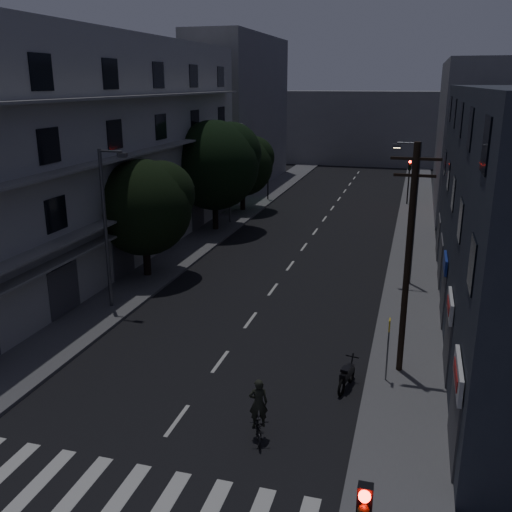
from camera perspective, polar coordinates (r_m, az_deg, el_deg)
The scene contains 21 objects.
ground at distance 40.98m, azimuth 4.96°, elevation 1.10°, with size 160.00×160.00×0.00m, color black.
sidewalk_left at distance 42.93m, azimuth -4.92°, elevation 1.94°, with size 3.00×90.00×0.15m, color #565659.
sidewalk_right at distance 40.30m, azimuth 15.48°, elevation 0.37°, with size 3.00×90.00×0.15m, color #565659.
crosswalk at distance 17.77m, azimuth -13.42°, elevation -22.50°, with size 10.90×3.00×0.01m.
lane_markings at distance 46.93m, azimuth 6.42°, elevation 3.11°, with size 0.15×60.50×0.01m.
building_left at distance 37.37m, azimuth -15.59°, elevation 9.95°, with size 7.00×36.00×14.00m.
building_far_left at distance 64.76m, azimuth -1.59°, elevation 14.17°, with size 6.00×20.00×16.00m, color slate.
building_far_right at distance 56.14m, azimuth 20.97°, elevation 11.12°, with size 6.00×20.00×13.00m, color slate.
building_far_end at distance 84.29m, azimuth 11.06°, elevation 12.48°, with size 24.00×8.00×10.00m, color slate.
tree_near at distance 33.64m, azimuth -11.04°, elevation 5.14°, with size 5.57×5.57×6.87m.
tree_mid at distance 43.96m, azimuth -4.07°, elevation 9.37°, with size 6.80×6.80×8.37m.
tree_far at distance 51.07m, azimuth -1.27°, elevation 9.26°, with size 5.37×5.37×6.64m.
traffic_signal_far_right at distance 55.47m, azimuth 15.07°, elevation 8.04°, with size 0.28×0.37×4.10m.
traffic_signal_far_left at distance 55.83m, azimuth 1.20°, elevation 8.67°, with size 0.28×0.37×4.10m.
street_lamp_left_near at distance 29.05m, azimuth -14.67°, elevation 3.35°, with size 1.51×0.25×8.00m.
street_lamp_right at distance 32.67m, azimuth 15.40°, elevation 4.76°, with size 1.51×0.25×8.00m.
street_lamp_left_far at distance 46.22m, azimuth -2.54°, elevation 8.79°, with size 1.51×0.25×8.00m.
utility_pole at distance 22.22m, azimuth 14.97°, elevation -0.10°, with size 1.80×0.24×9.00m.
bus_stop_sign at distance 22.33m, azimuth 13.11°, elevation -8.06°, with size 0.06×0.35×2.52m.
motorcycle at distance 22.38m, azimuth 9.05°, elevation -11.81°, with size 0.62×1.84×1.19m.
cyclist at distance 19.25m, azimuth 0.24°, elevation -15.92°, with size 1.12×1.78×2.13m.
Camera 1 is at (7.28, -13.75, 11.17)m, focal length 40.00 mm.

